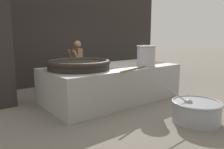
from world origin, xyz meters
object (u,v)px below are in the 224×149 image
at_px(prep_bowl_vegetables, 196,110).
at_px(cook, 78,65).
at_px(giant_wok_near, 79,64).
at_px(stock_pot, 146,56).

bearing_deg(prep_bowl_vegetables, cook, 99.78).
xyz_separation_m(giant_wok_near, prep_bowl_vegetables, (1.29, -2.41, -0.80)).
relative_size(cook, prep_bowl_vegetables, 1.45).
distance_m(cook, prep_bowl_vegetables, 3.74).
bearing_deg(stock_pot, prep_bowl_vegetables, -103.22).
bearing_deg(giant_wok_near, stock_pot, -20.35).
bearing_deg(prep_bowl_vegetables, giant_wok_near, 118.10).
relative_size(giant_wok_near, prep_bowl_vegetables, 1.42).
relative_size(giant_wok_near, stock_pot, 2.79).
xyz_separation_m(stock_pot, prep_bowl_vegetables, (-0.42, -1.78, -0.96)).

